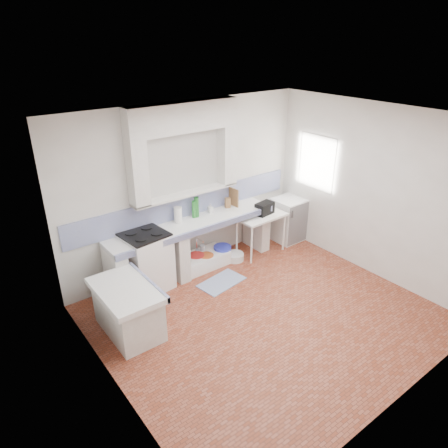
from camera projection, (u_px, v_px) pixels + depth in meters
floor at (266, 316)px, 5.98m from camera, size 4.50×4.50×0.00m
ceiling at (276, 121)px, 4.79m from camera, size 4.50×4.50×0.00m
wall_back at (187, 187)px, 6.83m from camera, size 4.50×0.00×4.50m
wall_front at (414, 301)px, 3.95m from camera, size 4.50×0.00×4.50m
wall_left at (107, 288)px, 4.15m from camera, size 0.00×4.50×4.50m
wall_right at (373, 192)px, 6.62m from camera, size 0.00×4.50×4.50m
alcove_mass at (183, 117)px, 6.18m from camera, size 1.90×0.25×0.45m
window_frame at (323, 161)px, 7.50m from camera, size 0.35×0.86×1.06m
lace_valance at (320, 142)px, 7.26m from camera, size 0.01×0.84×0.24m
counter_slab at (193, 224)px, 6.78m from camera, size 3.00×0.60×0.08m
counter_lip at (203, 230)px, 6.58m from camera, size 3.00×0.04×0.10m
counter_pier_left at (117, 275)px, 6.21m from camera, size 0.20×0.55×0.82m
counter_pier_mid at (176, 255)px, 6.78m from camera, size 0.20×0.55×0.82m
counter_pier_right at (256, 227)px, 7.75m from camera, size 0.20×0.55×0.82m
peninsula_top at (126, 290)px, 5.41m from camera, size 0.70×1.10×0.08m
peninsula_base at (129, 312)px, 5.56m from camera, size 0.60×1.00×0.62m
peninsula_lip at (148, 282)px, 5.60m from camera, size 0.04×1.10×0.10m
backsplash at (188, 204)px, 6.94m from camera, size 4.27×0.03×0.40m
stove at (146, 262)px, 6.46m from camera, size 0.72×0.70×0.93m
sink at (203, 261)px, 7.20m from camera, size 0.90×0.49×0.21m
side_table at (261, 234)px, 7.55m from camera, size 0.91×0.52×0.04m
fridge at (288, 219)px, 8.02m from camera, size 0.55×0.55×0.84m
bucket_red at (197, 261)px, 7.14m from camera, size 0.34×0.34×0.26m
bucket_orange at (206, 261)px, 7.15m from camera, size 0.31×0.31×0.25m
bucket_blue at (222, 254)px, 7.36m from camera, size 0.33×0.33×0.29m
basin_white at (235, 257)px, 7.42m from camera, size 0.40×0.40×0.13m
water_bottle_a at (198, 256)px, 7.29m from camera, size 0.07×0.07×0.27m
water_bottle_b at (203, 254)px, 7.30m from camera, size 0.12×0.12×0.34m
black_bag at (265, 208)px, 7.40m from camera, size 0.37×0.25×0.22m
green_bottle_a at (197, 207)px, 6.89m from camera, size 0.09×0.09×0.35m
green_bottle_b at (194, 209)px, 6.88m from camera, size 0.08×0.08×0.30m
knife_block at (228, 203)px, 7.29m from camera, size 0.11×0.10×0.18m
cutting_board at (234, 197)px, 7.34m from camera, size 0.04×0.24×0.33m
paper_towel at (178, 215)px, 6.71m from camera, size 0.15×0.15×0.26m
soap_bottle at (210, 208)px, 7.09m from camera, size 0.08×0.08×0.17m
rug at (222, 282)px, 6.77m from camera, size 0.82×0.55×0.01m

